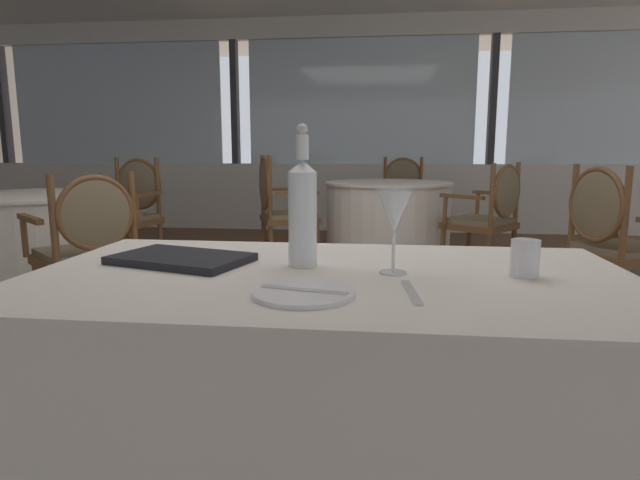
{
  "coord_description": "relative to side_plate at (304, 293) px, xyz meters",
  "views": [
    {
      "loc": [
        0.29,
        -2.45,
        1.02
      ],
      "look_at": [
        0.13,
        -1.13,
        0.79
      ],
      "focal_mm": 29.64,
      "sensor_mm": 36.0,
      "label": 1
    }
  ],
  "objects": [
    {
      "name": "ground_plane",
      "position": [
        -0.14,
        1.44,
        -0.74
      ],
      "size": [
        14.91,
        14.91,
        0.0
      ],
      "primitive_type": "plane",
      "color": "brown"
    },
    {
      "name": "window_wall_far",
      "position": [
        -0.14,
        5.75,
        0.31
      ],
      "size": [
        10.17,
        0.14,
        2.63
      ],
      "color": "silver",
      "rests_on": "ground_plane"
    },
    {
      "name": "foreground_table",
      "position": [
        0.03,
        0.2,
        -0.37
      ],
      "size": [
        1.42,
        0.8,
        0.74
      ],
      "color": "white",
      "rests_on": "ground_plane"
    },
    {
      "name": "side_plate",
      "position": [
        0.0,
        0.0,
        0.0
      ],
      "size": [
        0.21,
        0.21,
        0.01
      ],
      "primitive_type": "cylinder",
      "color": "white",
      "rests_on": "foreground_table"
    },
    {
      "name": "butter_knife",
      "position": [
        0.0,
        0.0,
        0.01
      ],
      "size": [
        0.18,
        0.06,
        0.0
      ],
      "primitive_type": "cube",
      "rotation": [
        0.0,
        0.0,
        -0.21
      ],
      "color": "silver",
      "rests_on": "foreground_table"
    },
    {
      "name": "dinner_fork",
      "position": [
        0.21,
        0.04,
        -0.0
      ],
      "size": [
        0.04,
        0.18,
        0.0
      ],
      "primitive_type": "cube",
      "rotation": [
        0.0,
        0.0,
        1.67
      ],
      "color": "silver",
      "rests_on": "foreground_table"
    },
    {
      "name": "water_bottle",
      "position": [
        -0.04,
        0.27,
        0.14
      ],
      "size": [
        0.07,
        0.07,
        0.35
      ],
      "color": "white",
      "rests_on": "foreground_table"
    },
    {
      "name": "wine_glass",
      "position": [
        0.18,
        0.21,
        0.14
      ],
      "size": [
        0.08,
        0.08,
        0.2
      ],
      "color": "white",
      "rests_on": "foreground_table"
    },
    {
      "name": "water_tumbler",
      "position": [
        0.48,
        0.22,
        0.04
      ],
      "size": [
        0.06,
        0.06,
        0.09
      ],
      "primitive_type": "cylinder",
      "color": "white",
      "rests_on": "foreground_table"
    },
    {
      "name": "menu_book",
      "position": [
        -0.36,
        0.27,
        0.01
      ],
      "size": [
        0.38,
        0.3,
        0.02
      ],
      "primitive_type": "cube",
      "rotation": [
        0.0,
        0.0,
        -0.29
      ],
      "color": "black",
      "rests_on": "foreground_table"
    },
    {
      "name": "background_table_0",
      "position": [
        0.21,
        3.85,
        -0.37
      ],
      "size": [
        1.16,
        1.16,
        0.74
      ],
      "color": "white",
      "rests_on": "ground_plane"
    },
    {
      "name": "dining_chair_0_0",
      "position": [
        0.99,
        3.22,
        -0.2
      ],
      "size": [
        0.65,
        0.66,
        0.93
      ],
      "rotation": [
        0.0,
        0.0,
        8.75
      ],
      "color": "brown",
      "rests_on": "ground_plane"
    },
    {
      "name": "dining_chair_0_1",
      "position": [
        0.36,
        4.84,
        -0.19
      ],
      "size": [
        0.59,
        0.53,
        0.95
      ],
      "rotation": [
        0.0,
        0.0,
        10.84
      ],
      "color": "brown",
      "rests_on": "ground_plane"
    },
    {
      "name": "dining_chair_0_2",
      "position": [
        -0.74,
        3.48,
        -0.18
      ],
      "size": [
        0.6,
        0.63,
        0.98
      ],
      "rotation": [
        0.0,
        0.0,
        12.94
      ],
      "color": "brown",
      "rests_on": "ground_plane"
    },
    {
      "name": "background_table_1",
      "position": [
        -2.14,
        2.24,
        -0.37
      ],
      "size": [
        1.11,
        1.11,
        0.74
      ],
      "color": "white",
      "rests_on": "ground_plane"
    },
    {
      "name": "dining_chair_1_0",
      "position": [
        -1.4,
        1.6,
        -0.21
      ],
      "size": [
        0.65,
        0.66,
        0.91
      ],
      "rotation": [
        0.0,
        0.0,
        8.71
      ],
      "color": "brown",
      "rests_on": "ground_plane"
    },
    {
      "name": "dining_chair_1_1",
      "position": [
        -1.95,
        3.21,
        -0.18
      ],
      "size": [
        0.6,
        0.54,
        0.96
      ],
      "rotation": [
        0.0,
        0.0,
        10.81
      ],
      "color": "brown",
      "rests_on": "ground_plane"
    },
    {
      "name": "dining_chair_2_0",
      "position": [
        1.46,
        2.13,
        -0.2
      ],
      "size": [
        0.59,
        0.63,
        0.94
      ],
      "rotation": [
        0.0,
        0.0,
        6.62
      ],
      "color": "brown",
      "rests_on": "ground_plane"
    }
  ]
}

